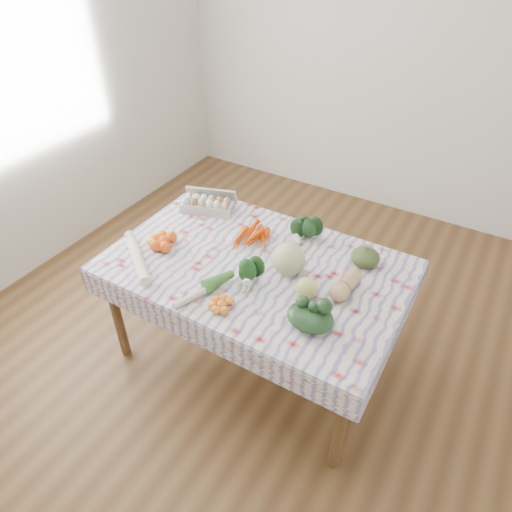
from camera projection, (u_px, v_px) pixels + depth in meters
The scene contains 17 objects.
ground at pixel (256, 353), 3.04m from camera, with size 4.50×4.50×0.00m, color #52361C.
wall_back at pixel (398, 52), 3.69m from camera, with size 4.00×0.04×2.80m, color silver.
dining_table at pixel (256, 275), 2.62m from camera, with size 1.60×1.00×0.75m.
tablecloth at pixel (256, 265), 2.57m from camera, with size 1.66×1.06×0.01m, color silver.
egg_carton at pixel (207, 206), 2.97m from camera, with size 0.34×0.14×0.09m, color #B4B5AF.
carrot_bunch at pixel (253, 237), 2.73m from camera, with size 0.25×0.23×0.05m, color #EB4402.
kale_bunch at pixel (303, 232), 2.69m from camera, with size 0.16×0.14×0.14m, color black.
kabocha_squash at pixel (365, 257), 2.53m from camera, with size 0.16×0.16×0.11m, color #3C4F24.
cabbage at pixel (289, 259), 2.45m from camera, with size 0.18×0.18×0.18m, color #B3C383.
butternut_squash at pixel (345, 284), 2.35m from camera, with size 0.11×0.23×0.11m, color tan.
orange_cluster at pixel (164, 241), 2.67m from camera, with size 0.22×0.22×0.07m, color #FF5C12.
broccoli at pixel (249, 276), 2.41m from camera, with size 0.14×0.14×0.10m, color #194719.
mandarin_cluster at pixel (221, 304), 2.28m from camera, with size 0.16×0.16×0.05m, color orange.
grapefruit at pixel (307, 288), 2.33m from camera, with size 0.11×0.11×0.11m, color #D1CD63.
spinach_bag at pixel (310, 317), 2.17m from camera, with size 0.23×0.19×0.10m, color black.
daikon at pixel (138, 260), 2.55m from camera, with size 0.06×0.06×0.42m, color white.
leek at pixel (204, 291), 2.36m from camera, with size 0.04×0.04×0.36m, color beige.
Camera 1 is at (1.02, -1.71, 2.38)m, focal length 32.00 mm.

